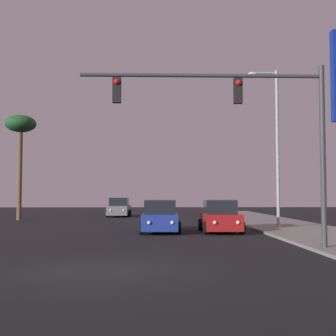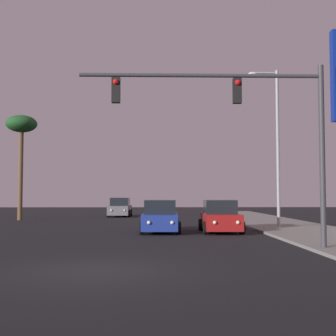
{
  "view_description": "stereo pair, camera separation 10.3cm",
  "coord_description": "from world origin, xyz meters",
  "px_view_note": "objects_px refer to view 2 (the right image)",
  "views": [
    {
      "loc": [
        1.51,
        -12.37,
        1.98
      ],
      "look_at": [
        2.2,
        11.5,
        3.33
      ],
      "focal_mm": 50.0,
      "sensor_mm": 36.0,
      "label": 1
    },
    {
      "loc": [
        1.62,
        -12.37,
        1.98
      ],
      "look_at": [
        2.2,
        11.5,
        3.33
      ],
      "focal_mm": 50.0,
      "sensor_mm": 36.0,
      "label": 2
    }
  ],
  "objects_px": {
    "palm_tree_mid": "(21,129)",
    "car_grey": "(120,208)",
    "car_red": "(220,218)",
    "traffic_light_mast": "(250,115)",
    "car_blue": "(160,218)",
    "street_lamp": "(275,139)"
  },
  "relations": [
    {
      "from": "car_red",
      "to": "traffic_light_mast",
      "type": "relative_size",
      "value": 0.5
    },
    {
      "from": "car_grey",
      "to": "traffic_light_mast",
      "type": "relative_size",
      "value": 0.5
    },
    {
      "from": "car_grey",
      "to": "car_blue",
      "type": "bearing_deg",
      "value": 102.77
    },
    {
      "from": "car_grey",
      "to": "car_blue",
      "type": "distance_m",
      "value": 17.73
    },
    {
      "from": "car_blue",
      "to": "palm_tree_mid",
      "type": "distance_m",
      "value": 17.1
    },
    {
      "from": "palm_tree_mid",
      "to": "car_grey",
      "type": "bearing_deg",
      "value": 37.86
    },
    {
      "from": "car_blue",
      "to": "street_lamp",
      "type": "xyz_separation_m",
      "value": [
        6.6,
        1.78,
        4.36
      ]
    },
    {
      "from": "car_grey",
      "to": "car_blue",
      "type": "height_order",
      "value": "same"
    },
    {
      "from": "street_lamp",
      "to": "car_red",
      "type": "bearing_deg",
      "value": -152.36
    },
    {
      "from": "car_red",
      "to": "palm_tree_mid",
      "type": "height_order",
      "value": "palm_tree_mid"
    },
    {
      "from": "car_blue",
      "to": "traffic_light_mast",
      "type": "distance_m",
      "value": 9.65
    },
    {
      "from": "car_red",
      "to": "car_grey",
      "type": "distance_m",
      "value": 18.63
    },
    {
      "from": "car_grey",
      "to": "traffic_light_mast",
      "type": "distance_m",
      "value": 26.73
    },
    {
      "from": "car_red",
      "to": "traffic_light_mast",
      "type": "bearing_deg",
      "value": 90.93
    },
    {
      "from": "car_blue",
      "to": "street_lamp",
      "type": "bearing_deg",
      "value": -163.34
    },
    {
      "from": "car_blue",
      "to": "car_grey",
      "type": "bearing_deg",
      "value": -77.17
    },
    {
      "from": "traffic_light_mast",
      "to": "street_lamp",
      "type": "xyz_separation_m",
      "value": [
        3.48,
        9.97,
        0.32
      ]
    },
    {
      "from": "car_red",
      "to": "traffic_light_mast",
      "type": "distance_m",
      "value": 9.12
    },
    {
      "from": "car_blue",
      "to": "traffic_light_mast",
      "type": "bearing_deg",
      "value": 112.4
    },
    {
      "from": "car_grey",
      "to": "palm_tree_mid",
      "type": "bearing_deg",
      "value": 39.36
    },
    {
      "from": "car_grey",
      "to": "street_lamp",
      "type": "distance_m",
      "value": 19.08
    },
    {
      "from": "traffic_light_mast",
      "to": "street_lamp",
      "type": "distance_m",
      "value": 10.57
    }
  ]
}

